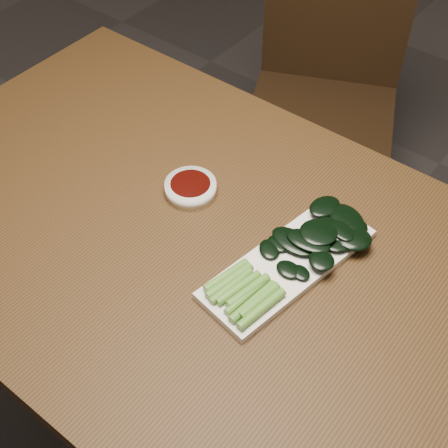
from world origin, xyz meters
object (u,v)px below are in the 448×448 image
sauce_bowl (191,188)px  serving_plate (288,264)px  chair_far (325,88)px  gai_lan (307,248)px  table (221,275)px

sauce_bowl → serving_plate: (0.25, -0.03, -0.01)m
chair_far → sauce_bowl: 0.84m
chair_far → serving_plate: (0.39, -0.81, 0.27)m
chair_far → gai_lan: chair_far is taller
table → sauce_bowl: sauce_bowl is taller
table → serving_plate: size_ratio=4.07×
sauce_bowl → serving_plate: sauce_bowl is taller
chair_far → serving_plate: size_ratio=2.59×
chair_far → sauce_bowl: size_ratio=9.07×
chair_far → gai_lan: size_ratio=2.60×
table → sauce_bowl: size_ratio=14.26×
table → gai_lan: 0.18m
serving_plate → gai_lan: gai_lan is taller
table → gai_lan: bearing=31.9°
sauce_bowl → chair_far: bearing=100.6°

